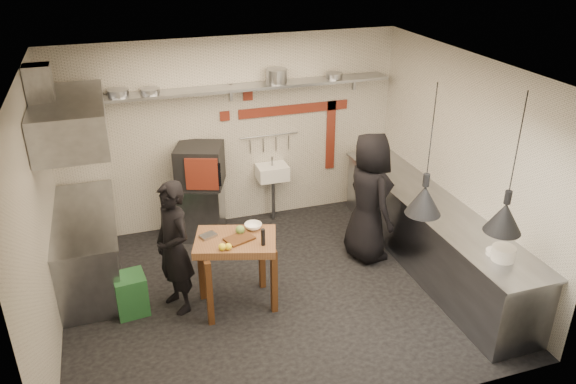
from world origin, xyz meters
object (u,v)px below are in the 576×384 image
object	(u,v)px
green_bin	(131,294)
combi_oven	(200,165)
prep_table	(237,272)
chef_left	(174,248)
oven_stand	(201,210)
chef_right	(369,198)

from	to	relation	value
green_bin	combi_oven	bearing A→B (deg)	54.12
green_bin	prep_table	world-z (taller)	prep_table
combi_oven	chef_left	xyz separation A→B (m)	(-0.62, -1.67, -0.27)
combi_oven	oven_stand	bearing A→B (deg)	-111.71
combi_oven	green_bin	xyz separation A→B (m)	(-1.16, -1.60, -0.84)
chef_left	green_bin	bearing A→B (deg)	-119.51
prep_table	oven_stand	bearing A→B (deg)	110.18
green_bin	prep_table	distance (m)	1.27
oven_stand	chef_left	xyz separation A→B (m)	(-0.58, -1.63, 0.42)
oven_stand	green_bin	bearing A→B (deg)	-105.85
prep_table	chef_left	bearing A→B (deg)	-178.00
combi_oven	prep_table	distance (m)	1.96
oven_stand	combi_oven	size ratio (longest dim) A/B	1.26
combi_oven	green_bin	bearing A→B (deg)	-106.02
combi_oven	chef_right	size ratio (longest dim) A/B	0.36
oven_stand	chef_right	world-z (taller)	chef_right
oven_stand	combi_oven	xyz separation A→B (m)	(0.04, 0.04, 0.69)
green_bin	chef_left	world-z (taller)	chef_left
green_bin	chef_right	world-z (taller)	chef_right
oven_stand	green_bin	size ratio (longest dim) A/B	1.60
chef_left	chef_right	world-z (taller)	chef_right
chef_right	combi_oven	bearing A→B (deg)	52.04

